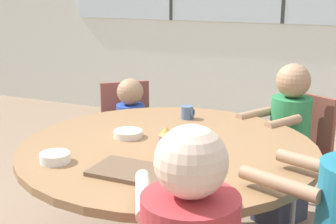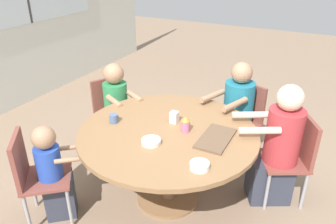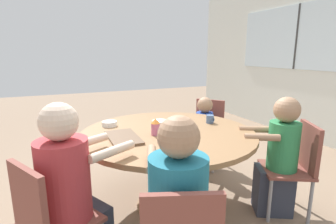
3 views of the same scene
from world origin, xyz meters
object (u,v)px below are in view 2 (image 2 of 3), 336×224
(coffee_mug, at_px, (114,118))
(bowl_white_shallow, at_px, (200,166))
(sippy_cup, at_px, (185,124))
(bowl_cereal, at_px, (151,142))
(milk_carton_small, at_px, (174,117))
(chair_for_man_teal_shirt, at_px, (295,153))
(person_toddler, at_px, (54,175))
(chair_for_toddler, at_px, (33,172))
(person_man_teal_shirt, at_px, (277,150))
(person_woman_green_shirt, at_px, (118,113))
(chair_for_woman_green_shirt, at_px, (112,108))
(chair_for_man_blue_shirt, at_px, (244,115))
(person_man_blue_shirt, at_px, (235,118))

(coffee_mug, bearing_deg, bowl_white_shallow, -106.96)
(sippy_cup, height_order, bowl_cereal, sippy_cup)
(sippy_cup, distance_m, bowl_white_shallow, 0.54)
(milk_carton_small, relative_size, bowl_cereal, 0.65)
(chair_for_man_teal_shirt, distance_m, bowl_white_shallow, 1.13)
(chair_for_man_teal_shirt, relative_size, person_toddler, 0.93)
(chair_for_toddler, xyz_separation_m, person_man_teal_shirt, (1.22, -1.77, 0.03))
(person_man_teal_shirt, height_order, sippy_cup, person_man_teal_shirt)
(bowl_cereal, bearing_deg, person_woman_green_shirt, 49.80)
(person_man_teal_shirt, xyz_separation_m, person_toddler, (-1.12, 1.65, -0.09))
(chair_for_toddler, xyz_separation_m, bowl_white_shallow, (0.36, -1.35, 0.28))
(coffee_mug, relative_size, bowl_white_shallow, 0.58)
(chair_for_woman_green_shirt, relative_size, person_woman_green_shirt, 0.78)
(chair_for_man_teal_shirt, relative_size, person_man_teal_shirt, 0.72)
(chair_for_man_teal_shirt, distance_m, person_man_teal_shirt, 0.17)
(chair_for_man_blue_shirt, distance_m, coffee_mug, 1.52)
(person_toddler, bearing_deg, chair_for_man_teal_shirt, 83.69)
(chair_for_woman_green_shirt, bearing_deg, bowl_white_shallow, 85.83)
(bowl_white_shallow, height_order, bowl_cereal, bowl_white_shallow)
(chair_for_toddler, xyz_separation_m, coffee_mug, (0.65, -0.38, 0.29))
(chair_for_toddler, bearing_deg, sippy_cup, 87.81)
(person_toddler, bearing_deg, person_woman_green_shirt, 145.79)
(person_man_teal_shirt, height_order, person_toddler, person_man_teal_shirt)
(person_woman_green_shirt, relative_size, person_man_blue_shirt, 0.95)
(chair_for_man_blue_shirt, distance_m, sippy_cup, 1.12)
(person_man_teal_shirt, height_order, milk_carton_small, person_man_teal_shirt)
(chair_for_man_teal_shirt, relative_size, person_man_blue_shirt, 0.74)
(person_woman_green_shirt, height_order, person_toddler, person_woman_green_shirt)
(bowl_white_shallow, bearing_deg, milk_carton_small, 40.91)
(chair_for_woman_green_shirt, bearing_deg, chair_for_man_blue_shirt, 138.83)
(person_woman_green_shirt, height_order, sippy_cup, person_woman_green_shirt)
(person_man_teal_shirt, distance_m, bowl_white_shallow, 0.99)
(chair_for_man_blue_shirt, distance_m, bowl_white_shallow, 1.50)
(milk_carton_small, bearing_deg, chair_for_man_blue_shirt, -24.36)
(chair_for_toddler, relative_size, milk_carton_small, 8.13)
(chair_for_man_blue_shirt, distance_m, chair_for_toddler, 2.25)
(person_woman_green_shirt, height_order, coffee_mug, person_woman_green_shirt)
(sippy_cup, height_order, bowl_white_shallow, sippy_cup)
(chair_for_woman_green_shirt, xyz_separation_m, bowl_cereal, (-0.80, -1.00, 0.27))
(chair_for_man_teal_shirt, distance_m, person_woman_green_shirt, 1.91)
(sippy_cup, bearing_deg, milk_carton_small, 56.69)
(chair_for_toddler, distance_m, bowl_white_shallow, 1.42)
(bowl_white_shallow, bearing_deg, sippy_cup, 35.45)
(chair_for_toddler, xyz_separation_m, bowl_cereal, (0.49, -0.87, 0.27))
(chair_for_woman_green_shirt, distance_m, chair_for_toddler, 1.30)
(sippy_cup, xyz_separation_m, bowl_white_shallow, (-0.44, -0.31, -0.05))
(chair_for_man_teal_shirt, relative_size, coffee_mug, 10.25)
(chair_for_man_teal_shirt, distance_m, bowl_cereal, 1.35)
(chair_for_man_teal_shirt, height_order, bowl_cereal, chair_for_man_teal_shirt)
(chair_for_man_blue_shirt, relative_size, sippy_cup, 5.89)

